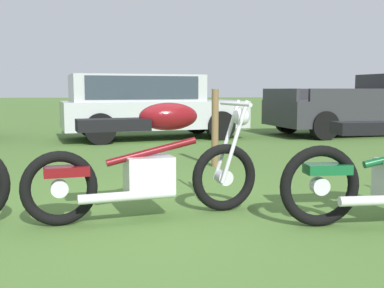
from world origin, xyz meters
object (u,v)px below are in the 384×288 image
fence_post_wooden (215,128)px  motorcycle_maroon (150,161)px  car_silver (145,102)px  pickup_truck_charcoal (381,104)px

fence_post_wooden → motorcycle_maroon: bearing=-110.2°
motorcycle_maroon → car_silver: bearing=77.0°
car_silver → fence_post_wooden: car_silver is taller
motorcycle_maroon → fence_post_wooden: (0.96, 2.61, 0.06)m
pickup_truck_charcoal → fence_post_wooden: 6.59m
fence_post_wooden → pickup_truck_charcoal: bearing=42.6°
pickup_truck_charcoal → car_silver: bearing=175.1°
motorcycle_maroon → pickup_truck_charcoal: 9.15m
motorcycle_maroon → pickup_truck_charcoal: size_ratio=0.38×
motorcycle_maroon → car_silver: car_silver is taller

